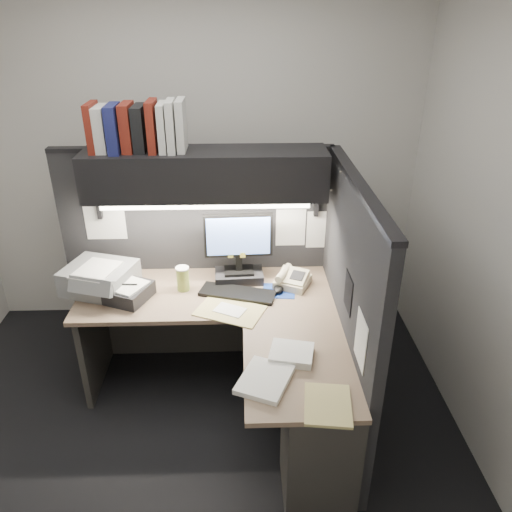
% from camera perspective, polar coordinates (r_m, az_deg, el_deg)
% --- Properties ---
extents(floor, '(3.50, 3.50, 0.00)m').
position_cam_1_polar(floor, '(3.43, -7.54, -19.60)').
color(floor, black).
rests_on(floor, ground).
extents(wall_back, '(3.50, 0.04, 2.70)m').
position_cam_1_polar(wall_back, '(4.02, -6.87, 10.52)').
color(wall_back, silver).
rests_on(wall_back, floor).
extents(wall_front, '(3.50, 0.04, 2.70)m').
position_cam_1_polar(wall_front, '(1.45, -16.63, -25.73)').
color(wall_front, silver).
rests_on(wall_front, floor).
extents(wall_right, '(0.04, 3.00, 2.70)m').
position_cam_1_polar(wall_right, '(2.95, 26.66, 1.51)').
color(wall_right, silver).
rests_on(wall_right, floor).
extents(partition_back, '(1.90, 0.06, 1.60)m').
position_cam_1_polar(partition_back, '(3.69, -6.60, -0.22)').
color(partition_back, black).
rests_on(partition_back, floor).
extents(partition_right, '(0.06, 1.50, 1.60)m').
position_cam_1_polar(partition_right, '(3.10, 10.30, -6.33)').
color(partition_right, black).
rests_on(partition_right, floor).
extents(desk, '(1.70, 1.53, 0.73)m').
position_cam_1_polar(desk, '(3.10, 0.03, -13.99)').
color(desk, '#7D684F').
rests_on(desk, floor).
extents(overhead_shelf, '(1.55, 0.34, 0.30)m').
position_cam_1_polar(overhead_shelf, '(3.25, -5.79, 9.36)').
color(overhead_shelf, black).
rests_on(overhead_shelf, partition_back).
extents(task_light_tube, '(1.32, 0.04, 0.04)m').
position_cam_1_polar(task_light_tube, '(3.18, -5.79, 5.66)').
color(task_light_tube, white).
rests_on(task_light_tube, overhead_shelf).
extents(monitor, '(0.46, 0.22, 0.50)m').
position_cam_1_polar(monitor, '(3.43, -1.99, 0.12)').
color(monitor, black).
rests_on(monitor, desk).
extents(keyboard, '(0.53, 0.30, 0.02)m').
position_cam_1_polar(keyboard, '(3.35, -2.12, -4.27)').
color(keyboard, black).
rests_on(keyboard, desk).
extents(mousepad, '(0.23, 0.21, 0.00)m').
position_cam_1_polar(mousepad, '(3.39, 2.62, -4.01)').
color(mousepad, navy).
rests_on(mousepad, desk).
extents(mouse, '(0.09, 0.12, 0.04)m').
position_cam_1_polar(mouse, '(3.37, 2.58, -3.75)').
color(mouse, black).
rests_on(mouse, mousepad).
extents(telephone, '(0.29, 0.29, 0.09)m').
position_cam_1_polar(telephone, '(3.45, 4.20, -2.70)').
color(telephone, '#B9AF8E').
rests_on(telephone, desk).
extents(coffee_cup, '(0.09, 0.09, 0.16)m').
position_cam_1_polar(coffee_cup, '(3.41, -8.35, -2.65)').
color(coffee_cup, '#C3B84E').
rests_on(coffee_cup, desk).
extents(printer, '(0.52, 0.48, 0.17)m').
position_cam_1_polar(printer, '(3.53, -17.41, -2.40)').
color(printer, gray).
rests_on(printer, desk).
extents(notebook_stack, '(0.40, 0.37, 0.10)m').
position_cam_1_polar(notebook_stack, '(3.41, -14.83, -3.93)').
color(notebook_stack, black).
rests_on(notebook_stack, desk).
extents(open_folder, '(0.48, 0.41, 0.01)m').
position_cam_1_polar(open_folder, '(3.18, -3.00, -6.26)').
color(open_folder, tan).
rests_on(open_folder, desk).
extents(paper_stack_a, '(0.27, 0.24, 0.04)m').
position_cam_1_polar(paper_stack_a, '(2.80, 4.08, -11.08)').
color(paper_stack_a, white).
rests_on(paper_stack_a, desk).
extents(paper_stack_b, '(0.34, 0.37, 0.03)m').
position_cam_1_polar(paper_stack_b, '(2.65, 1.01, -13.94)').
color(paper_stack_b, white).
rests_on(paper_stack_b, desk).
extents(manila_stack, '(0.26, 0.31, 0.02)m').
position_cam_1_polar(manila_stack, '(2.55, 8.20, -16.49)').
color(manila_stack, tan).
rests_on(manila_stack, desk).
extents(binder_row, '(0.58, 0.26, 0.31)m').
position_cam_1_polar(binder_row, '(3.23, -13.47, 14.11)').
color(binder_row, maroon).
rests_on(binder_row, overhead_shelf).
extents(pinned_papers, '(1.76, 1.31, 0.51)m').
position_cam_1_polar(pinned_papers, '(3.23, -0.37, 0.88)').
color(pinned_papers, white).
rests_on(pinned_papers, partition_back).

